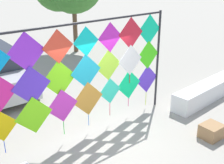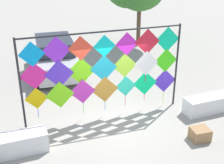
# 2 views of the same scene
# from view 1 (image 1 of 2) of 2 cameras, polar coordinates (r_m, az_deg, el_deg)

# --- Properties ---
(ground) EXTENTS (120.00, 120.00, 0.00)m
(ground) POSITION_cam_1_polar(r_m,az_deg,el_deg) (7.75, -0.22, -11.28)
(ground) COLOR #9E998E
(plaza_ledge_right) EXTENTS (3.99, 0.60, 0.60)m
(plaza_ledge_right) POSITION_cam_1_polar(r_m,az_deg,el_deg) (10.59, 19.38, -1.29)
(plaza_ledge_right) COLOR white
(plaza_ledge_right) RESTS_ON ground
(kite_display_rack) EXTENTS (5.48, 0.35, 3.08)m
(kite_display_rack) POSITION_cam_1_polar(r_m,az_deg,el_deg) (7.28, -5.08, 2.74)
(kite_display_rack) COLOR #232328
(kite_display_rack) RESTS_ON ground
(cardboard_box_large) EXTENTS (0.60, 0.54, 0.38)m
(cardboard_box_large) POSITION_cam_1_polar(r_m,az_deg,el_deg) (8.15, 19.26, -9.26)
(cardboard_box_large) COLOR #9E754C
(cardboard_box_large) RESTS_ON ground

